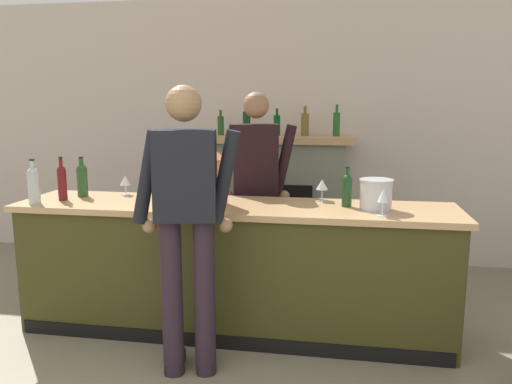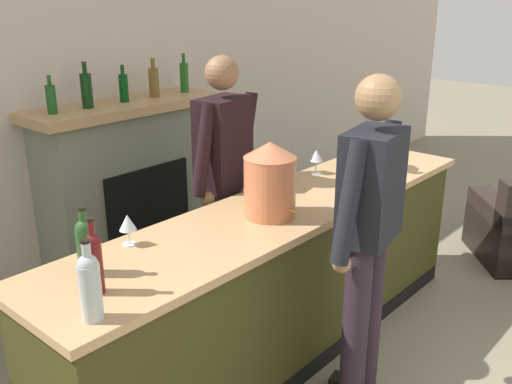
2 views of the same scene
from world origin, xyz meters
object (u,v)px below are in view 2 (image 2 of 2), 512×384
wine_bottle_chardonnay_pale (86,244)px  ice_bucket_steel (376,153)px  fireplace_stone (130,186)px  wine_bottle_merlot_tall (90,284)px  person_bartender (225,180)px  potted_plant_corner (363,173)px  wine_bottle_rose_blush (352,155)px  wine_bottle_riesling_slim (94,261)px  wine_glass_front_right (128,223)px  copper_dispenser (270,179)px  wine_glass_by_dispenser (404,155)px  person_customer (367,239)px  wine_glass_front_left (316,157)px

wine_bottle_chardonnay_pale → ice_bucket_steel: bearing=-3.1°
fireplace_stone → wine_bottle_merlot_tall: bearing=-129.6°
person_bartender → wine_bottle_chardonnay_pale: size_ratio=5.69×
potted_plant_corner → wine_bottle_merlot_tall: bearing=-162.4°
wine_bottle_rose_blush → wine_bottle_riesling_slim: size_ratio=0.86×
ice_bucket_steel → wine_bottle_rose_blush: 0.21m
potted_plant_corner → wine_glass_front_right: (-3.65, -0.87, 0.79)m
fireplace_stone → ice_bucket_steel: 1.90m
fireplace_stone → copper_dispenser: size_ratio=4.01×
person_bartender → wine_bottle_chardonnay_pale: 1.37m
potted_plant_corner → wine_glass_by_dispenser: bearing=-142.6°
wine_bottle_rose_blush → wine_bottle_chardonnay_pale: bearing=178.5°
copper_dispenser → wine_bottle_rose_blush: 0.98m
ice_bucket_steel → wine_glass_by_dispenser: ice_bucket_steel is taller
copper_dispenser → person_customer: bearing=-87.4°
wine_glass_front_left → wine_glass_front_right: bearing=180.0°
fireplace_stone → copper_dispenser: fireplace_stone is taller
person_customer → wine_bottle_merlot_tall: size_ratio=5.48×
wine_glass_by_dispenser → potted_plant_corner: bearing=37.4°
person_bartender → copper_dispenser: person_bartender is taller
person_bartender → ice_bucket_steel: person_bartender is taller
wine_bottle_riesling_slim → wine_glass_front_right: wine_bottle_riesling_slim is taller
potted_plant_corner → wine_bottle_chardonnay_pale: size_ratio=2.42×
ice_bucket_steel → wine_bottle_riesling_slim: size_ratio=0.69×
copper_dispenser → wine_bottle_merlot_tall: copper_dispenser is taller
person_bartender → wine_bottle_merlot_tall: 1.68m
wine_glass_front_right → potted_plant_corner: bearing=13.4°
potted_plant_corner → person_customer: bearing=-149.0°
fireplace_stone → wine_bottle_rose_blush: 1.76m
fireplace_stone → person_customer: 2.30m
potted_plant_corner → wine_bottle_riesling_slim: (-4.02, -1.16, 0.82)m
wine_glass_front_right → person_customer: bearing=-48.3°
ice_bucket_steel → wine_glass_front_right: (-1.91, 0.24, 0.01)m
wine_bottle_chardonnay_pale → wine_bottle_merlot_tall: bearing=-120.6°
wine_glass_by_dispenser → person_bartender: bearing=141.4°
wine_bottle_merlot_tall → wine_glass_front_left: (2.04, 0.45, -0.03)m
wine_bottle_rose_blush → wine_glass_by_dispenser: wine_bottle_rose_blush is taller
wine_bottle_chardonnay_pale → wine_glass_front_left: size_ratio=1.90×
person_bartender → wine_glass_front_left: size_ratio=10.79×
wine_glass_by_dispenser → wine_bottle_merlot_tall: bearing=-179.7°
potted_plant_corner → wine_glass_front_right: 3.84m
wine_bottle_riesling_slim → wine_glass_front_right: 0.47m
wine_bottle_chardonnay_pale → wine_bottle_rose_blush: 2.02m
person_customer → wine_bottle_riesling_slim: bearing=153.2°
wine_bottle_chardonnay_pale → wine_glass_front_right: bearing=21.1°
potted_plant_corner → ice_bucket_steel: ice_bucket_steel is taller
ice_bucket_steel → wine_bottle_rose_blush: bearing=160.8°
wine_bottle_riesling_slim → person_bartender: bearing=24.1°
person_bartender → wine_bottle_riesling_slim: bearing=-155.9°
fireplace_stone → copper_dispenser: bearing=-99.7°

